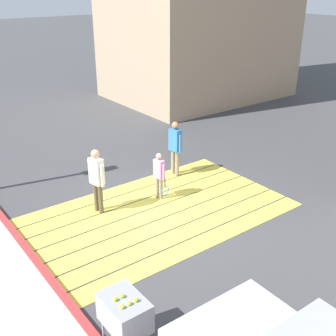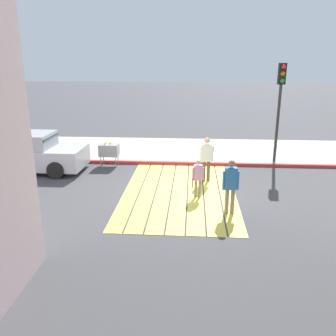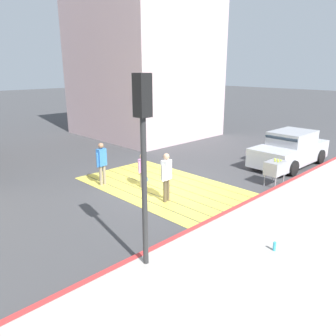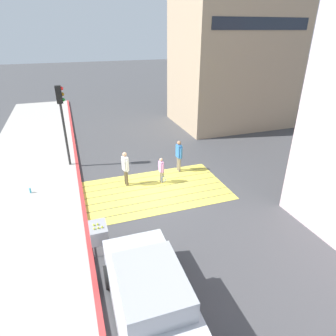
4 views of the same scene
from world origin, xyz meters
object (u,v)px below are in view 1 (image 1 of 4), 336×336
object	(u,v)px
pedestrian_adult_lead	(97,177)
pedestrian_adult_trailing	(175,145)
tennis_ball_cart	(125,312)
pedestrian_child_with_racket	(159,174)

from	to	relation	value
pedestrian_adult_lead	pedestrian_adult_trailing	bearing A→B (deg)	11.77
tennis_ball_cart	pedestrian_adult_trailing	bearing A→B (deg)	45.30
pedestrian_adult_lead	pedestrian_child_with_racket	world-z (taller)	pedestrian_adult_lead
pedestrian_adult_lead	pedestrian_adult_trailing	size ratio (longest dim) A/B	1.01
pedestrian_adult_lead	pedestrian_child_with_racket	distance (m)	1.68
pedestrian_adult_trailing	pedestrian_child_with_racket	size ratio (longest dim) A/B	1.28
pedestrian_adult_trailing	pedestrian_child_with_racket	bearing A→B (deg)	-143.21
pedestrian_adult_lead	pedestrian_child_with_racket	xyz separation A→B (m)	(1.62, -0.33, -0.25)
pedestrian_adult_lead	tennis_ball_cart	bearing A→B (deg)	-113.16
pedestrian_child_with_racket	pedestrian_adult_trailing	bearing A→B (deg)	36.79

